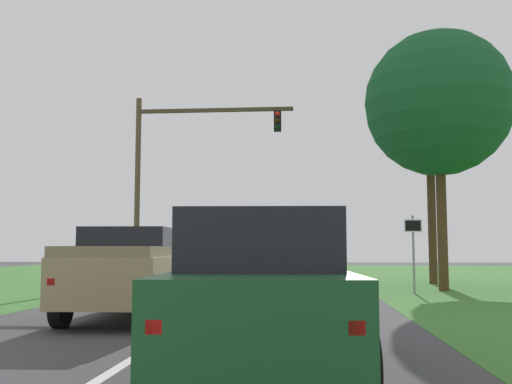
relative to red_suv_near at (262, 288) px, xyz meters
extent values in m
plane|color=#424244|center=(-1.81, 7.06, -1.00)|extent=(120.00, 120.00, 0.00)
cube|color=#194C23|center=(0.00, -0.07, -0.21)|extent=(2.28, 4.99, 0.86)
cube|color=black|center=(-0.01, 0.17, 0.57)|extent=(1.94, 3.12, 0.70)
cube|color=red|center=(-0.71, -2.53, -0.17)|extent=(0.14, 0.07, 0.12)
cube|color=red|center=(0.96, -2.44, -0.17)|extent=(0.14, 0.07, 0.12)
cylinder|color=black|center=(-1.09, 1.39, -0.64)|extent=(0.28, 0.73, 0.72)
cylinder|color=black|center=(0.95, 1.49, -0.64)|extent=(0.28, 0.73, 0.72)
cylinder|color=black|center=(-0.94, -1.64, -0.64)|extent=(0.28, 0.73, 0.72)
cylinder|color=black|center=(1.10, -1.53, -0.64)|extent=(0.28, 0.73, 0.72)
cube|color=tan|center=(-3.18, 5.41, -0.13)|extent=(2.16, 5.31, 0.94)
cube|color=black|center=(-3.18, 5.15, 0.64)|extent=(1.81, 2.05, 0.60)
cube|color=#8F7D56|center=(-3.13, 3.79, 0.44)|extent=(1.95, 2.06, 0.20)
cube|color=red|center=(-3.91, 2.80, -0.09)|extent=(0.14, 0.06, 0.12)
cube|color=red|center=(-2.29, 2.85, -0.09)|extent=(0.14, 0.06, 0.12)
cylinder|color=black|center=(-4.23, 7.00, -0.60)|extent=(0.26, 0.81, 0.80)
cylinder|color=black|center=(-2.25, 7.07, -0.60)|extent=(0.26, 0.81, 0.80)
cylinder|color=black|center=(-4.12, 3.75, -0.60)|extent=(0.26, 0.81, 0.80)
cylinder|color=black|center=(-2.14, 3.82, -0.60)|extent=(0.26, 0.81, 0.80)
cylinder|color=brown|center=(-6.93, 18.56, 3.13)|extent=(0.24, 0.24, 8.27)
cube|color=#4C3D2B|center=(-3.46, 18.56, 6.66)|extent=(6.93, 0.16, 0.16)
cube|color=black|center=(-0.69, 18.56, 6.11)|extent=(0.32, 0.28, 0.90)
sphere|color=red|center=(-0.69, 18.41, 6.41)|extent=(0.22, 0.22, 0.22)
sphere|color=black|center=(-0.69, 18.41, 6.11)|extent=(0.22, 0.22, 0.22)
sphere|color=black|center=(-0.69, 18.41, 5.81)|extent=(0.22, 0.22, 0.22)
cylinder|color=gray|center=(4.19, 13.58, 0.32)|extent=(0.08, 0.08, 2.66)
cube|color=white|center=(4.19, 13.55, 1.30)|extent=(0.60, 0.03, 0.44)
cube|color=black|center=(4.19, 13.54, 1.30)|extent=(0.52, 0.01, 0.36)
cylinder|color=#4C351E|center=(6.07, 19.66, 1.74)|extent=(0.36, 0.36, 5.48)
sphere|color=#1E5D31|center=(6.07, 19.66, 6.15)|extent=(4.47, 4.47, 4.47)
cube|color=silver|center=(-6.29, 21.41, -0.20)|extent=(4.62, 1.85, 0.94)
cube|color=black|center=(-6.52, 21.41, 0.55)|extent=(2.78, 1.62, 0.55)
cube|color=red|center=(-4.02, 20.65, -0.15)|extent=(0.06, 0.14, 0.12)
cube|color=red|center=(-4.01, 22.14, -0.15)|extent=(0.06, 0.14, 0.12)
cylinder|color=black|center=(-7.73, 20.51, -0.66)|extent=(0.68, 0.22, 0.68)
cylinder|color=black|center=(-7.72, 22.33, -0.66)|extent=(0.68, 0.22, 0.68)
cylinder|color=black|center=(-4.87, 20.49, -0.66)|extent=(0.68, 0.22, 0.68)
cylinder|color=black|center=(-4.86, 22.31, -0.66)|extent=(0.68, 0.22, 0.68)
cylinder|color=#4C351E|center=(5.47, 14.94, 1.44)|extent=(0.36, 0.36, 4.88)
sphere|color=#19552A|center=(5.47, 14.94, 5.91)|extent=(5.42, 5.42, 5.42)
camera|label=1|loc=(0.56, -7.52, 0.46)|focal=42.38mm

